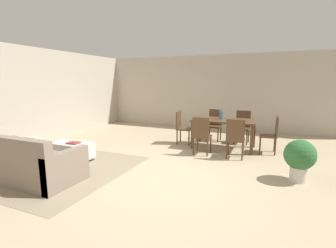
% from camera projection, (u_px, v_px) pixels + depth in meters
% --- Properties ---
extents(ground_plane, '(10.80, 10.80, 0.00)m').
position_uv_depth(ground_plane, '(164.00, 174.00, 4.64)').
color(ground_plane, tan).
extents(wall_back, '(9.00, 0.12, 2.70)m').
position_uv_depth(wall_back, '(220.00, 92.00, 8.94)').
color(wall_back, '#BCB2A0').
rests_on(wall_back, ground_plane).
extents(wall_left, '(0.12, 11.00, 2.70)m').
position_uv_depth(wall_left, '(20.00, 96.00, 6.61)').
color(wall_left, '#BCB2A0').
rests_on(wall_left, ground_plane).
extents(area_rug, '(3.00, 2.80, 0.01)m').
position_uv_depth(area_rug, '(53.00, 168.00, 4.98)').
color(area_rug, gray).
rests_on(area_rug, ground_plane).
extents(couch, '(2.00, 0.92, 0.86)m').
position_uv_depth(couch, '(25.00, 164.00, 4.37)').
color(couch, gray).
rests_on(couch, ground_plane).
extents(ottoman_table, '(0.95, 0.47, 0.40)m').
position_uv_depth(ottoman_table, '(71.00, 150.00, 5.45)').
color(ottoman_table, silver).
rests_on(ottoman_table, ground_plane).
extents(dining_table, '(1.60, 0.87, 0.76)m').
position_uv_depth(dining_table, '(224.00, 123.00, 6.40)').
color(dining_table, '#513823').
rests_on(dining_table, ground_plane).
extents(dining_chair_near_left, '(0.40, 0.40, 0.92)m').
position_uv_depth(dining_chair_near_left, '(202.00, 133.00, 5.82)').
color(dining_chair_near_left, '#513823').
rests_on(dining_chair_near_left, ground_plane).
extents(dining_chair_near_right, '(0.42, 0.42, 0.92)m').
position_uv_depth(dining_chair_near_right, '(235.00, 136.00, 5.51)').
color(dining_chair_near_right, '#513823').
rests_on(dining_chair_near_right, ground_plane).
extents(dining_chair_far_left, '(0.41, 0.41, 0.92)m').
position_uv_depth(dining_chair_far_left, '(215.00, 123.00, 7.30)').
color(dining_chair_far_left, '#513823').
rests_on(dining_chair_far_left, ground_plane).
extents(dining_chair_far_right, '(0.42, 0.42, 0.92)m').
position_uv_depth(dining_chair_far_right, '(243.00, 125.00, 6.98)').
color(dining_chair_far_right, '#513823').
rests_on(dining_chair_far_right, ground_plane).
extents(dining_chair_head_east, '(0.42, 0.42, 0.92)m').
position_uv_depth(dining_chair_head_east, '(272.00, 132.00, 5.94)').
color(dining_chair_head_east, '#513823').
rests_on(dining_chair_head_east, ground_plane).
extents(dining_chair_head_west, '(0.43, 0.43, 0.92)m').
position_uv_depth(dining_chair_head_west, '(182.00, 126.00, 6.87)').
color(dining_chair_head_west, '#513823').
rests_on(dining_chair_head_west, ground_plane).
extents(vase_centerpiece, '(0.11, 0.11, 0.23)m').
position_uv_depth(vase_centerpiece, '(221.00, 115.00, 6.44)').
color(vase_centerpiece, slate).
rests_on(vase_centerpiece, dining_table).
extents(book_on_ottoman, '(0.28, 0.23, 0.03)m').
position_uv_depth(book_on_ottoman, '(73.00, 143.00, 5.35)').
color(book_on_ottoman, maroon).
rests_on(book_on_ottoman, ottoman_table).
extents(potted_plant, '(0.53, 0.53, 0.75)m').
position_uv_depth(potted_plant, '(300.00, 157.00, 4.26)').
color(potted_plant, beige).
rests_on(potted_plant, ground_plane).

